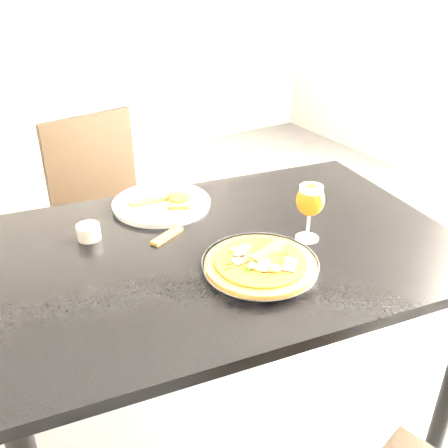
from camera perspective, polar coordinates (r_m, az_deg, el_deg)
dining_table at (r=1.35m, az=0.24°, el=-5.59°), size 1.30×0.97×0.75m
chair_far at (r=2.08m, az=-12.85°, el=0.97°), size 0.46×0.46×0.87m
plate_main at (r=1.21m, az=4.15°, el=-4.56°), size 0.28×0.28×0.01m
pizza at (r=1.18m, az=4.22°, el=-4.47°), size 0.26×0.26×0.03m
plate_second at (r=1.51m, az=-7.14°, el=2.34°), size 0.32×0.32×0.02m
crust_scraps at (r=1.49m, az=-6.20°, el=2.75°), size 0.19×0.12×0.01m
loose_crust at (r=1.34m, az=-6.53°, el=-1.34°), size 0.11×0.07×0.01m
sauce_cup at (r=1.36m, az=-15.23°, el=-0.81°), size 0.06×0.06×0.04m
beer_glass at (r=1.29m, az=9.83°, el=2.66°), size 0.07×0.07×0.16m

